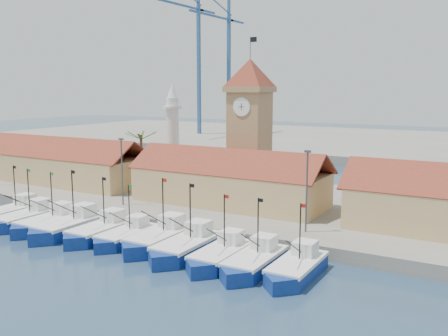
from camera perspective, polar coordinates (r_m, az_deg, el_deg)
The scene contains 22 objects.
ground at distance 53.04m, azimuth -10.07°, elevation -9.82°, with size 400.00×400.00×0.00m, color #1C2D4B.
quay at distance 72.16m, azimuth 2.16°, elevation -3.96°, with size 140.00×32.00×1.50m, color gray.
terminal at distance 152.74m, azimuth 17.23°, elevation 2.69°, with size 240.00×80.00×2.00m, color gray.
boat_0 at distance 71.69m, azimuth -23.21°, elevation -4.79°, with size 3.58×9.82×7.43m.
boat_1 at distance 67.76m, azimuth -21.86°, elevation -5.48°, with size 3.62×9.93×7.51m.
boat_2 at distance 64.73m, azimuth -19.54°, elevation -6.02°, with size 3.58×9.81×7.42m.
boat_3 at distance 61.92m, azimuth -17.40°, elevation -6.53°, with size 3.87×10.60×8.02m.
boat_4 at distance 59.27m, azimuth -14.09°, elevation -7.14°, with size 3.60×9.87×7.47m.
boat_5 at distance 57.08m, azimuth -11.24°, elevation -7.74°, with size 3.30×9.04×6.84m.
boat_6 at distance 55.03m, azimuth -7.51°, elevation -8.16°, with size 3.82×10.47×7.92m.
boat_7 at distance 52.11m, azimuth -4.42°, elevation -9.11°, with size 3.79×10.39×7.86m.
boat_8 at distance 49.62m, azimuth -0.47°, elevation -10.11°, with size 3.49×9.55×7.23m.
boat_9 at distance 47.96m, azimuth 3.39°, elevation -10.82°, with size 3.52×9.64×7.29m.
boat_10 at distance 46.80m, azimuth 8.20°, elevation -11.43°, with size 3.45×9.45×7.15m.
hall_left at distance 87.87m, azimuth -17.95°, elevation 0.11°, with size 31.20×10.13×7.61m.
hall_center at distance 68.04m, azimuth 0.62°, elevation -1.97°, with size 27.04×10.13×7.61m.
clock_tower at distance 72.24m, azimuth 2.95°, elevation 5.05°, with size 5.80×5.80×22.70m.
minaret at distance 81.88m, azimuth -5.87°, elevation 3.93°, with size 3.00×3.00×16.30m.
palm_tree at distance 83.69m, azimuth -9.42°, elevation 1.57°, with size 5.60×5.03×8.39m.
lamp_posts at distance 60.56m, azimuth -2.63°, elevation -0.98°, with size 80.70×0.25×9.03m.
crane_blue_far at distance 165.45m, azimuth -3.21°, elevation 13.20°, with size 1.00×34.94×48.01m.
crane_blue_near at distance 166.57m, azimuth 0.31°, elevation 12.56°, with size 1.00×33.07×44.97m.
Camera 1 is at (32.33, -38.40, 17.13)m, focal length 40.00 mm.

